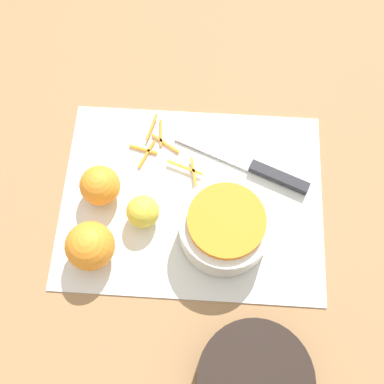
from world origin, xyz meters
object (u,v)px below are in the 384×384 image
bowl_dark (253,379)px  lemon (143,212)px  bowl_speckled (225,227)px  knife (264,171)px  orange_right (90,246)px  orange_left (100,184)px

bowl_dark → lemon: bearing=-52.7°
bowl_speckled → lemon: bearing=-9.1°
knife → lemon: (0.22, 0.10, 0.02)m
orange_right → bowl_dark: bearing=145.7°
knife → orange_right: size_ratio=3.08×
bowl_speckled → lemon: bowl_speckled is taller
bowl_speckled → bowl_dark: bearing=102.6°
knife → lemon: size_ratio=4.38×
orange_right → lemon: bearing=-139.0°
bowl_dark → knife: (-0.02, -0.36, -0.02)m
bowl_speckled → bowl_dark: bowl_speckled is taller
knife → orange_left: 0.30m
orange_left → orange_right: orange_right is taller
bowl_speckled → orange_right: size_ratio=1.88×
bowl_dark → orange_left: orange_left is taller
orange_left → lemon: size_ratio=1.23×
orange_right → lemon: (-0.08, -0.07, -0.01)m
orange_left → lemon: orange_left is taller
knife → lemon: 0.24m
bowl_dark → lemon: bowl_dark is taller
bowl_dark → knife: 0.36m
bowl_dark → orange_left: bearing=-47.6°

